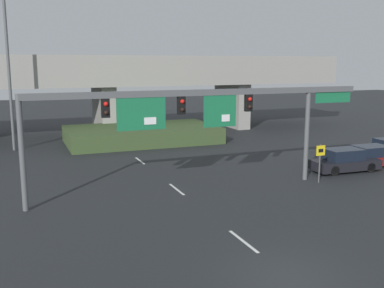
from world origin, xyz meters
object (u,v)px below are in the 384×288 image
(speed_limit_sign, at_px, (320,158))
(parked_sedan_near_right, at_px, (344,161))
(highway_light_pole_near, at_px, (6,33))
(signal_gantry, at_px, (199,108))
(parked_sedan_mid_right, at_px, (372,157))

(speed_limit_sign, xyz_separation_m, parked_sedan_near_right, (3.26, 1.72, -0.81))
(highway_light_pole_near, bearing_deg, speed_limit_sign, -45.89)
(signal_gantry, bearing_deg, parked_sedan_mid_right, 6.11)
(speed_limit_sign, height_order, highway_light_pole_near, highway_light_pole_near)
(signal_gantry, xyz_separation_m, parked_sedan_near_right, (10.56, 0.83, -3.92))
(parked_sedan_mid_right, bearing_deg, parked_sedan_near_right, -166.85)
(highway_light_pole_near, xyz_separation_m, parked_sedan_mid_right, (22.88, -14.98, -8.58))
(signal_gantry, relative_size, highway_light_pole_near, 1.08)
(signal_gantry, xyz_separation_m, parked_sedan_mid_right, (13.42, 1.44, -3.95))
(highway_light_pole_near, relative_size, parked_sedan_mid_right, 3.96)
(speed_limit_sign, bearing_deg, parked_sedan_mid_right, 20.80)
(parked_sedan_near_right, relative_size, parked_sedan_mid_right, 1.01)
(speed_limit_sign, bearing_deg, highway_light_pole_near, 134.11)
(signal_gantry, distance_m, parked_sedan_near_right, 11.29)
(signal_gantry, relative_size, parked_sedan_mid_right, 4.29)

